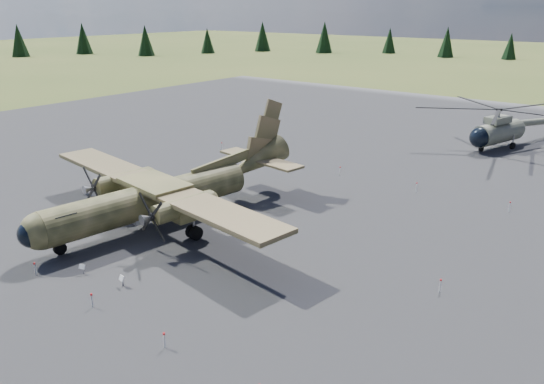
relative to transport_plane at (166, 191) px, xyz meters
The scene contains 8 objects.
ground 5.54m from the transport_plane, 31.15° to the left, with size 500.00×500.00×0.00m, color brown.
apron 13.48m from the transport_plane, 71.40° to the left, with size 120.00×120.00×0.04m, color #58585D.
transport_plane is the anchor object (origin of this frame).
helicopter_near 41.25m from the transport_plane, 71.35° to the left, with size 23.12×23.72×4.76m.
info_placard_left 9.59m from the transport_plane, 75.21° to the right, with size 0.45×0.29×0.66m.
info_placard_right 10.35m from the transport_plane, 56.61° to the right, with size 0.47×0.26×0.69m.
barrier_fence 4.93m from the transport_plane, 33.35° to the left, with size 33.12×29.62×0.85m.
treeline 7.81m from the transport_plane, 73.76° to the left, with size 338.14×331.46×10.95m.
Camera 1 is at (25.66, -27.47, 15.76)m, focal length 35.00 mm.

